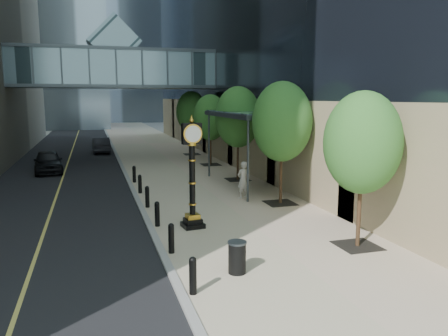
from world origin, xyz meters
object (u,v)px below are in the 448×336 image
at_px(street_clock, 192,181).
at_px(car_near, 48,161).
at_px(pedestrian, 243,180).
at_px(car_far, 101,145).
at_px(trash_bin, 237,258).

height_order(street_clock, car_near, street_clock).
distance_m(pedestrian, car_near, 15.42).
bearing_deg(car_far, street_clock, 94.21).
xyz_separation_m(car_near, car_far, (3.77, 10.48, -0.05)).
bearing_deg(pedestrian, trash_bin, 50.14).
bearing_deg(trash_bin, car_near, 108.47).
relative_size(pedestrian, car_far, 0.44).
distance_m(pedestrian, car_far, 22.92).
xyz_separation_m(trash_bin, car_near, (-6.89, 20.63, 0.27)).
bearing_deg(car_far, pedestrian, 104.41).
height_order(car_near, car_far, car_near).
height_order(street_clock, trash_bin, street_clock).
distance_m(street_clock, pedestrian, 5.67).
distance_m(street_clock, car_near, 17.15).
bearing_deg(street_clock, pedestrian, 43.34).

